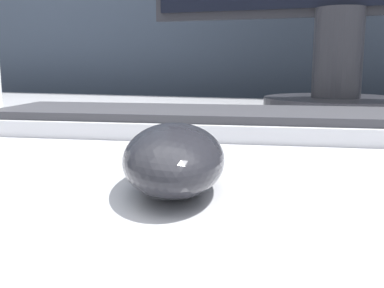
% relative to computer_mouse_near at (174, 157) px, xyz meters
% --- Properties ---
extents(partition_panel, '(5.00, 0.03, 1.44)m').
position_rel_computer_mouse_near_xyz_m(partition_panel, '(-0.06, 0.81, -0.03)').
color(partition_panel, '#333D4C').
rests_on(partition_panel, ground_plane).
extents(computer_mouse_near, '(0.09, 0.13, 0.04)m').
position_rel_computer_mouse_near_xyz_m(computer_mouse_near, '(0.00, 0.00, 0.00)').
color(computer_mouse_near, '#232328').
rests_on(computer_mouse_near, desk).
extents(keyboard, '(0.47, 0.20, 0.02)m').
position_rel_computer_mouse_near_xyz_m(keyboard, '(-0.05, 0.21, -0.01)').
color(keyboard, silver).
rests_on(keyboard, desk).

